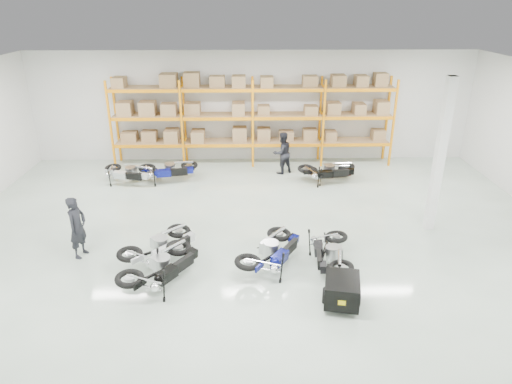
{
  "coord_description": "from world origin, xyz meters",
  "views": [
    {
      "loc": [
        -0.26,
        -11.61,
        6.4
      ],
      "look_at": [
        0.01,
        0.77,
        1.1
      ],
      "focal_mm": 32.0,
      "sensor_mm": 36.0,
      "label": 1
    }
  ],
  "objects_px": {
    "person_left": "(77,227)",
    "moto_back_b": "(128,169)",
    "moto_blue_centre": "(273,246)",
    "moto_back_c": "(328,167)",
    "moto_touring_right": "(330,248)",
    "trailer": "(342,290)",
    "moto_back_d": "(330,169)",
    "moto_back_a": "(168,166)",
    "person_back": "(282,153)",
    "moto_black_far_left": "(162,261)",
    "moto_silver_left": "(161,241)"
  },
  "relations": [
    {
      "from": "person_left",
      "to": "moto_back_b",
      "type": "bearing_deg",
      "value": 14.46
    },
    {
      "from": "moto_blue_centre",
      "to": "moto_back_c",
      "type": "height_order",
      "value": "moto_blue_centre"
    },
    {
      "from": "moto_blue_centre",
      "to": "moto_touring_right",
      "type": "height_order",
      "value": "moto_blue_centre"
    },
    {
      "from": "trailer",
      "to": "moto_back_d",
      "type": "distance_m",
      "value": 7.56
    },
    {
      "from": "moto_back_a",
      "to": "person_back",
      "type": "bearing_deg",
      "value": -90.74
    },
    {
      "from": "moto_blue_centre",
      "to": "moto_back_d",
      "type": "relative_size",
      "value": 1.22
    },
    {
      "from": "person_back",
      "to": "moto_back_a",
      "type": "bearing_deg",
      "value": -18.54
    },
    {
      "from": "trailer",
      "to": "person_left",
      "type": "bearing_deg",
      "value": 171.95
    },
    {
      "from": "person_back",
      "to": "moto_blue_centre",
      "type": "bearing_deg",
      "value": 55.55
    },
    {
      "from": "moto_black_far_left",
      "to": "moto_back_a",
      "type": "relative_size",
      "value": 1.04
    },
    {
      "from": "moto_blue_centre",
      "to": "moto_back_a",
      "type": "relative_size",
      "value": 1.04
    },
    {
      "from": "moto_back_b",
      "to": "moto_blue_centre",
      "type": "bearing_deg",
      "value": -124.39
    },
    {
      "from": "moto_back_c",
      "to": "moto_back_d",
      "type": "bearing_deg",
      "value": -59.5
    },
    {
      "from": "moto_back_a",
      "to": "person_left",
      "type": "bearing_deg",
      "value": 153.82
    },
    {
      "from": "moto_back_b",
      "to": "person_left",
      "type": "bearing_deg",
      "value": -165.89
    },
    {
      "from": "moto_back_d",
      "to": "person_back",
      "type": "height_order",
      "value": "person_back"
    },
    {
      "from": "moto_blue_centre",
      "to": "moto_silver_left",
      "type": "xyz_separation_m",
      "value": [
        -2.88,
        0.33,
        -0.01
      ]
    },
    {
      "from": "moto_silver_left",
      "to": "trailer",
      "type": "relative_size",
      "value": 1.17
    },
    {
      "from": "moto_silver_left",
      "to": "moto_back_a",
      "type": "height_order",
      "value": "moto_silver_left"
    },
    {
      "from": "moto_back_c",
      "to": "person_left",
      "type": "relative_size",
      "value": 1.12
    },
    {
      "from": "moto_silver_left",
      "to": "moto_black_far_left",
      "type": "distance_m",
      "value": 1.03
    },
    {
      "from": "moto_touring_right",
      "to": "moto_back_c",
      "type": "relative_size",
      "value": 0.95
    },
    {
      "from": "moto_silver_left",
      "to": "moto_back_d",
      "type": "bearing_deg",
      "value": -92.51
    },
    {
      "from": "moto_blue_centre",
      "to": "moto_black_far_left",
      "type": "bearing_deg",
      "value": 45.62
    },
    {
      "from": "moto_touring_right",
      "to": "moto_back_c",
      "type": "height_order",
      "value": "moto_back_c"
    },
    {
      "from": "moto_blue_centre",
      "to": "moto_back_c",
      "type": "xyz_separation_m",
      "value": [
        2.4,
        5.83,
        -0.02
      ]
    },
    {
      "from": "moto_touring_right",
      "to": "moto_back_a",
      "type": "xyz_separation_m",
      "value": [
        -5.03,
        6.09,
        0.03
      ]
    },
    {
      "from": "moto_silver_left",
      "to": "moto_touring_right",
      "type": "relative_size",
      "value": 1.07
    },
    {
      "from": "moto_black_far_left",
      "to": "moto_back_a",
      "type": "xyz_separation_m",
      "value": [
        -0.91,
        6.74,
        -0.03
      ]
    },
    {
      "from": "moto_back_c",
      "to": "moto_blue_centre",
      "type": "bearing_deg",
      "value": 149.26
    },
    {
      "from": "moto_silver_left",
      "to": "moto_back_c",
      "type": "relative_size",
      "value": 1.01
    },
    {
      "from": "moto_back_c",
      "to": "moto_back_a",
      "type": "bearing_deg",
      "value": 79.36
    },
    {
      "from": "moto_silver_left",
      "to": "moto_back_d",
      "type": "relative_size",
      "value": 1.2
    },
    {
      "from": "moto_blue_centre",
      "to": "moto_touring_right",
      "type": "distance_m",
      "value": 1.46
    },
    {
      "from": "moto_black_far_left",
      "to": "moto_back_d",
      "type": "distance_m",
      "value": 8.32
    },
    {
      "from": "moto_blue_centre",
      "to": "moto_touring_right",
      "type": "relative_size",
      "value": 1.09
    },
    {
      "from": "moto_touring_right",
      "to": "person_back",
      "type": "bearing_deg",
      "value": 101.98
    },
    {
      "from": "moto_back_c",
      "to": "person_left",
      "type": "height_order",
      "value": "person_left"
    },
    {
      "from": "person_back",
      "to": "moto_back_b",
      "type": "bearing_deg",
      "value": -18.8
    },
    {
      "from": "moto_blue_centre",
      "to": "person_back",
      "type": "distance_m",
      "value": 6.85
    },
    {
      "from": "moto_silver_left",
      "to": "person_left",
      "type": "xyz_separation_m",
      "value": [
        -2.22,
        0.34,
        0.26
      ]
    },
    {
      "from": "moto_silver_left",
      "to": "trailer",
      "type": "xyz_separation_m",
      "value": [
        4.34,
        -1.94,
        -0.2
      ]
    },
    {
      "from": "moto_silver_left",
      "to": "moto_back_c",
      "type": "bearing_deg",
      "value": -92.44
    },
    {
      "from": "trailer",
      "to": "moto_back_a",
      "type": "xyz_separation_m",
      "value": [
        -5.03,
        7.68,
        0.19
      ]
    },
    {
      "from": "moto_silver_left",
      "to": "moto_back_b",
      "type": "distance_m",
      "value": 5.92
    },
    {
      "from": "moto_back_a",
      "to": "person_left",
      "type": "distance_m",
      "value": 5.61
    },
    {
      "from": "moto_black_far_left",
      "to": "moto_back_c",
      "type": "bearing_deg",
      "value": -93.97
    },
    {
      "from": "moto_back_a",
      "to": "moto_back_c",
      "type": "distance_m",
      "value": 5.98
    },
    {
      "from": "person_left",
      "to": "moto_back_a",
      "type": "bearing_deg",
      "value": -0.47
    },
    {
      "from": "moto_silver_left",
      "to": "moto_back_d",
      "type": "xyz_separation_m",
      "value": [
        5.34,
        5.54,
        -0.1
      ]
    }
  ]
}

